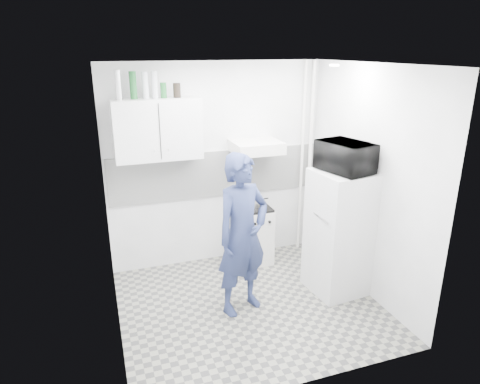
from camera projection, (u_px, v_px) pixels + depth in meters
name	position (u px, v px, depth m)	size (l,w,h in m)	color
floor	(249.00, 305.00, 4.80)	(2.80, 2.80, 0.00)	gray
ceiling	(251.00, 64.00, 3.96)	(2.80, 2.80, 0.00)	white
wall_back	(217.00, 166.00, 5.50)	(2.80, 2.80, 0.00)	white
wall_left	(108.00, 213.00, 3.95)	(2.60, 2.60, 0.00)	white
wall_right	(367.00, 183.00, 4.81)	(2.60, 2.60, 0.00)	white
person	(242.00, 235.00, 4.48)	(0.64, 0.42, 1.76)	navy
stove	(252.00, 235.00, 5.69)	(0.47, 0.47, 0.75)	silver
fridge	(339.00, 233.00, 4.91)	(0.60, 0.60, 1.46)	white
stove_top	(252.00, 208.00, 5.57)	(0.45, 0.45, 0.03)	black
saucepan	(252.00, 203.00, 5.54)	(0.20, 0.20, 0.11)	silver
microwave	(346.00, 157.00, 4.62)	(0.40, 0.59, 0.33)	black
bottle_a	(118.00, 85.00, 4.65)	(0.07, 0.07, 0.31)	silver
bottle_b	(133.00, 85.00, 4.70)	(0.08, 0.08, 0.30)	#144C1E
bottle_c	(145.00, 85.00, 4.74)	(0.07, 0.07, 0.30)	#B2B7BC
bottle_d	(155.00, 85.00, 4.77)	(0.07, 0.07, 0.30)	#B2B7BC
canister_a	(163.00, 90.00, 4.82)	(0.07, 0.07, 0.17)	#144C1E
canister_b	(177.00, 90.00, 4.87)	(0.09, 0.09, 0.16)	black
upper_cabinet	(157.00, 129.00, 4.93)	(1.00, 0.35, 0.70)	white
range_hood	(256.00, 147.00, 5.33)	(0.60, 0.50, 0.14)	silver
backsplash	(217.00, 174.00, 5.52)	(2.74, 0.03, 0.60)	white
pipe_a	(310.00, 159.00, 5.83)	(0.05, 0.05, 2.60)	silver
pipe_b	(302.00, 160.00, 5.79)	(0.04, 0.04, 2.60)	silver
ceiling_spot_fixture	(334.00, 65.00, 4.46)	(0.10, 0.10, 0.02)	white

